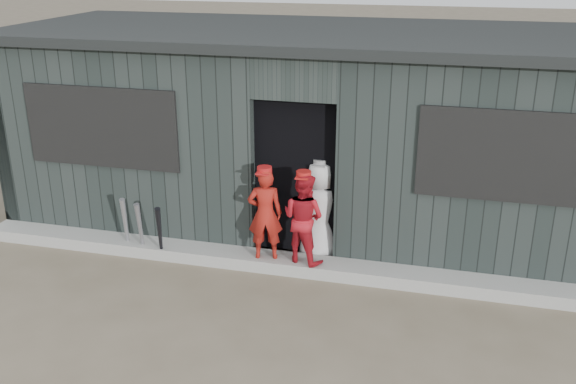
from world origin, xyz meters
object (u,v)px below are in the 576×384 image
(player_red_right, at_px, (303,218))
(bat_right, at_px, (160,234))
(bat_mid, at_px, (140,229))
(player_red_left, at_px, (265,214))
(bat_left, at_px, (126,225))
(player_grey_back, at_px, (319,211))
(dugout, at_px, (319,129))

(player_red_right, bearing_deg, bat_right, 27.48)
(bat_mid, bearing_deg, player_red_left, 3.03)
(bat_left, relative_size, bat_mid, 1.06)
(bat_mid, bearing_deg, bat_right, -17.06)
(bat_right, xyz_separation_m, player_red_left, (1.27, 0.18, 0.32))
(bat_mid, xyz_separation_m, player_grey_back, (2.14, 0.48, 0.27))
(bat_mid, xyz_separation_m, player_red_right, (2.02, 0.11, 0.32))
(bat_mid, height_order, bat_right, bat_right)
(bat_left, height_order, player_red_right, player_red_right)
(dugout, bearing_deg, bat_mid, -135.72)
(player_red_right, relative_size, player_grey_back, 0.85)
(player_red_left, xyz_separation_m, player_red_right, (0.45, 0.03, -0.01))
(player_red_left, xyz_separation_m, dugout, (0.27, 1.72, 0.58))
(bat_left, bearing_deg, player_red_left, 1.57)
(player_red_left, bearing_deg, bat_left, -12.87)
(bat_mid, distance_m, player_red_right, 2.05)
(player_red_left, distance_m, player_grey_back, 0.69)
(player_red_left, relative_size, dugout, 0.13)
(bat_mid, bearing_deg, player_grey_back, 12.76)
(player_grey_back, bearing_deg, bat_mid, 1.79)
(bat_left, relative_size, player_grey_back, 0.62)
(bat_left, bearing_deg, bat_right, -13.81)
(player_red_left, height_order, player_red_right, player_red_left)
(player_red_right, xyz_separation_m, dugout, (-0.18, 1.69, 0.59))
(player_red_right, bearing_deg, bat_left, 22.66)
(bat_left, bearing_deg, player_grey_back, 10.82)
(bat_mid, relative_size, player_red_right, 0.68)
(dugout, bearing_deg, bat_right, -129.17)
(bat_right, distance_m, player_red_left, 1.32)
(bat_right, height_order, player_grey_back, player_grey_back)
(bat_left, height_order, bat_right, same)
(player_grey_back, bearing_deg, bat_right, 6.49)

